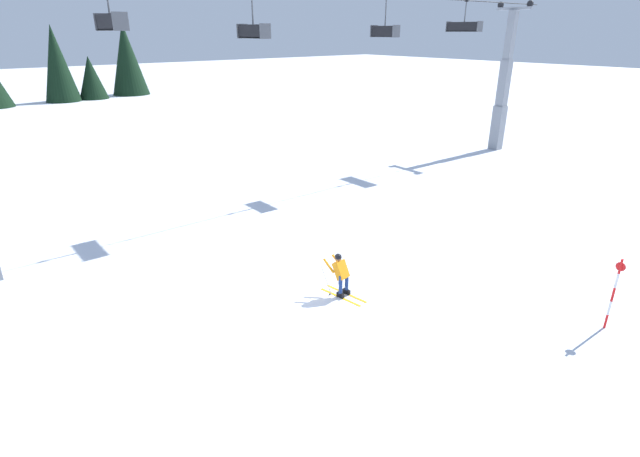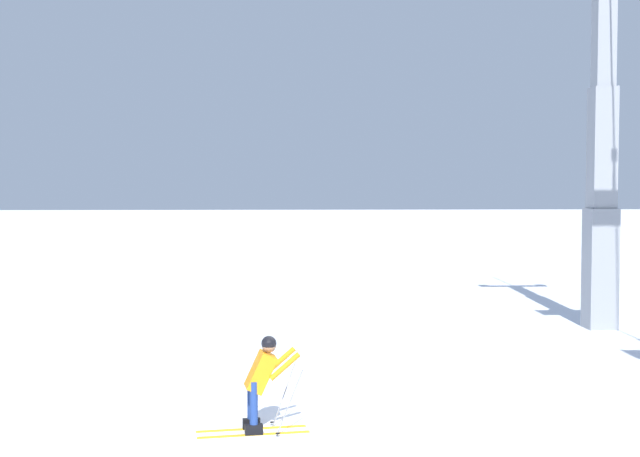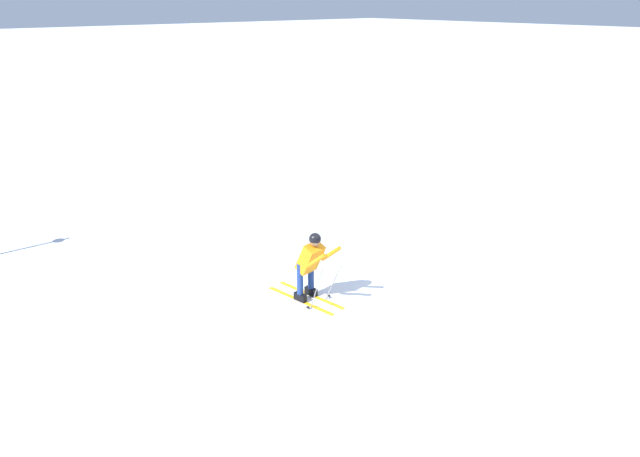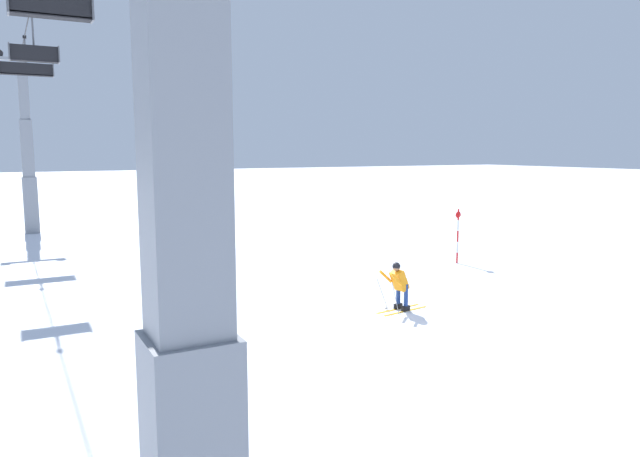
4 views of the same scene
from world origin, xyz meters
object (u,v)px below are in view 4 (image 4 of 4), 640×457
object	(u,v)px
lift_tower_far	(28,159)
chairlift_seat_middle	(34,53)
chairlift_seat_fourth	(27,69)
trail_marker_pole	(458,234)
skier_carving_main	(399,283)
lift_tower_near	(185,217)
chairlift_seat_second	(51,5)

from	to	relation	value
lift_tower_far	chairlift_seat_middle	xyz separation A→B (m)	(-13.08, -0.00, 4.22)
lift_tower_far	chairlift_seat_middle	size ratio (longest dim) A/B	4.84
chairlift_seat_fourth	trail_marker_pole	bearing A→B (deg)	-130.09
skier_carving_main	lift_tower_near	world-z (taller)	lift_tower_near
chairlift_seat_fourth	chairlift_seat_middle	bearing A→B (deg)	180.00
chairlift_seat_middle	chairlift_seat_fourth	xyz separation A→B (m)	(7.29, 0.00, 0.22)
lift_tower_far	chairlift_seat_middle	bearing A→B (deg)	-180.00
chairlift_seat_fourth	chairlift_seat_second	bearing A→B (deg)	180.00
chairlift_seat_middle	chairlift_seat_fourth	world-z (taller)	same
lift_tower_far	skier_carving_main	bearing A→B (deg)	-159.36
chairlift_seat_second	lift_tower_near	bearing A→B (deg)	180.00
lift_tower_near	chairlift_seat_fourth	bearing A→B (deg)	-0.00
skier_carving_main	chairlift_seat_fourth	xyz separation A→B (m)	(18.41, 9.11, 7.91)
chairlift_seat_second	trail_marker_pole	xyz separation A→B (m)	(2.48, -15.88, -7.30)
lift_tower_near	chairlift_seat_second	size ratio (longest dim) A/B	4.86
skier_carving_main	lift_tower_far	distance (m)	26.08
skier_carving_main	chairlift_seat_fourth	bearing A→B (deg)	26.34
lift_tower_near	chairlift_seat_middle	distance (m)	20.94
lift_tower_far	chairlift_seat_second	distance (m)	22.04
skier_carving_main	chairlift_seat_middle	bearing A→B (deg)	39.34
chairlift_seat_second	chairlift_seat_fourth	size ratio (longest dim) A/B	0.89
lift_tower_far	chairlift_seat_fourth	bearing A→B (deg)	-180.00
chairlift_seat_second	trail_marker_pole	distance (m)	17.65
chairlift_seat_fourth	trail_marker_pole	size ratio (longest dim) A/B	1.02
chairlift_seat_second	chairlift_seat_middle	bearing A→B (deg)	-0.00
skier_carving_main	chairlift_seat_second	xyz separation A→B (m)	(2.56, 9.11, 7.69)
lift_tower_far	chairlift_seat_fourth	size ratio (longest dim) A/B	4.33
lift_tower_far	trail_marker_pole	distance (m)	25.07
lift_tower_near	lift_tower_far	distance (m)	33.60
lift_tower_far	trail_marker_pole	world-z (taller)	lift_tower_far
chairlift_seat_middle	trail_marker_pole	world-z (taller)	chairlift_seat_middle
lift_tower_far	chairlift_seat_second	xyz separation A→B (m)	(-21.63, -0.00, 4.22)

